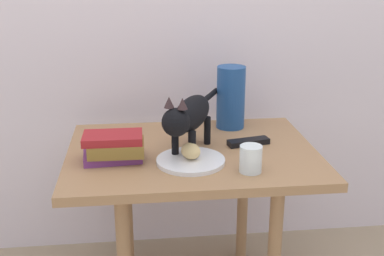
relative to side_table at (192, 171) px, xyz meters
The scene contains 8 objects.
side_table is the anchor object (origin of this frame).
plate 0.14m from the side_table, 98.63° to the right, with size 0.22×0.22×0.01m, color white.
bread_roll 0.16m from the side_table, 98.79° to the right, with size 0.08×0.06×0.05m, color #E0BC7A.
cat 0.21m from the side_table, 113.89° to the right, with size 0.24×0.44×0.23m.
book_stack 0.30m from the side_table, 165.74° to the right, with size 0.20×0.13×0.09m.
green_vase 0.35m from the side_table, 52.44° to the left, with size 0.11×0.11×0.24m, color navy.
candle_jar 0.28m from the side_table, 51.93° to the right, with size 0.07×0.07×0.08m.
tv_remote 0.23m from the side_table, ahead, with size 0.15×0.04×0.02m, color black.
Camera 1 is at (-0.18, -1.59, 1.23)m, focal length 46.41 mm.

